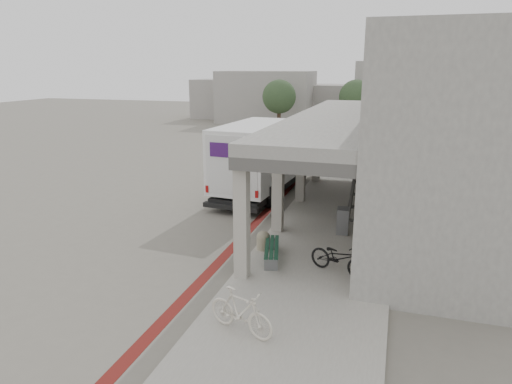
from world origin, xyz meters
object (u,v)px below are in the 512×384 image
(bench, at_px, (272,250))
(bicycle_cream, at_px, (241,311))
(fedex_truck, at_px, (264,156))
(utility_cabinet, at_px, (343,221))
(bicycle_black, at_px, (339,258))

(bench, bearing_deg, bicycle_cream, -98.11)
(fedex_truck, distance_m, bench, 8.41)
(bench, distance_m, bicycle_cream, 4.16)
(fedex_truck, distance_m, utility_cabinet, 6.66)
(fedex_truck, relative_size, bicycle_black, 4.45)
(bicycle_black, xyz_separation_m, bicycle_cream, (-1.70, -3.75, 0.04))
(fedex_truck, bearing_deg, utility_cabinet, -43.48)
(fedex_truck, xyz_separation_m, bicycle_black, (4.69, -8.26, -1.23))
(utility_cabinet, xyz_separation_m, bicycle_cream, (-1.40, -7.18, 0.06))
(fedex_truck, distance_m, bicycle_cream, 12.44)
(bicycle_black, bearing_deg, bench, 102.92)
(bench, distance_m, utility_cabinet, 3.55)
(fedex_truck, xyz_separation_m, bicycle_cream, (2.99, -12.02, -1.19))
(utility_cabinet, height_order, bicycle_cream, bicycle_cream)
(utility_cabinet, bearing_deg, bench, -124.76)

